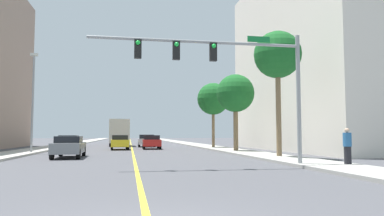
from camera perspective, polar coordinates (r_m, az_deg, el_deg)
The scene contains 17 objects.
ground at distance 47.30m, azimuth -9.61°, elevation -5.96°, with size 192.00×192.00×0.00m, color #47474C.
sidewalk_left at distance 48.03m, azimuth -20.05°, elevation -5.65°, with size 2.89×168.00×0.15m, color #B2ADA3.
sidewalk_right at distance 48.15m, azimuth 0.81°, elevation -5.89°, with size 2.89×168.00×0.15m, color #9E9B93.
lane_marking_center at distance 47.30m, azimuth -9.61°, elevation -5.95°, with size 0.16×144.00×0.01m, color yellow.
building_right_near at distance 37.85m, azimuth 21.29°, elevation 7.45°, with size 12.49×23.12×17.91m, color silver.
traffic_signal_mast at distance 16.82m, azimuth 6.06°, elevation 6.69°, with size 9.92×0.36×6.11m.
street_lamp at distance 30.48m, azimuth -23.94°, elevation 1.64°, with size 0.56×0.28×7.68m.
palm_near at distance 23.80m, azimuth 13.43°, elevation 8.05°, with size 3.02×3.02×7.95m.
palm_mid at distance 30.86m, azimuth 6.92°, elevation 2.24°, with size 3.23×3.23×6.47m.
palm_far at distance 38.58m, azimuth 3.38°, elevation 1.40°, with size 3.42×3.42×6.86m.
car_yellow at distance 36.11m, azimuth -11.40°, elevation -5.33°, with size 1.88×4.18×1.42m.
car_silver at distance 43.62m, azimuth -7.26°, elevation -5.14°, with size 2.00×4.35×1.46m.
car_red at distance 37.17m, azimuth -6.45°, elevation -5.35°, with size 1.86×4.20×1.41m.
car_gray at distance 24.51m, azimuth -18.93°, elevation -5.78°, with size 1.85×4.59×1.38m.
car_white at distance 36.39m, azimuth -19.03°, elevation -5.18°, with size 1.89×3.88×1.41m.
delivery_truck at distance 47.09m, azimuth -11.48°, elevation -3.81°, with size 2.69×8.83×3.32m.
pedestrian at distance 18.00m, azimuth 23.44°, elevation -5.56°, with size 0.38×0.38×1.65m.
Camera 1 is at (-0.34, -5.28, 1.51)m, focal length 33.59 mm.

